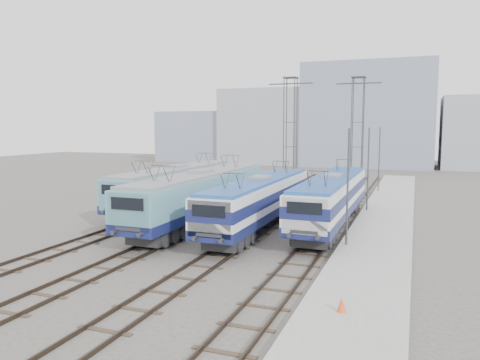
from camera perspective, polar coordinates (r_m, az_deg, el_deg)
name	(u,v)px	position (r m, az deg, el deg)	size (l,w,h in m)	color
ground	(197,244)	(28.64, -5.25, -7.83)	(160.00, 160.00, 0.00)	#514C47
platform	(382,228)	(33.72, 16.92, -5.63)	(4.00, 70.00, 0.30)	#9E9E99
locomotive_far_left	(176,184)	(39.96, -7.79, -0.50)	(2.83, 17.89, 3.37)	#151C50
locomotive_center_left	(200,193)	(33.74, -4.88, -1.63)	(2.94, 18.57, 3.49)	#151C50
locomotive_center_right	(260,198)	(32.09, 2.39, -2.23)	(2.72, 17.19, 3.23)	#151C50
locomotive_far_right	(332,196)	(33.45, 11.10, -1.93)	(2.77, 17.49, 3.29)	#151C50
catenary_tower_west	(290,131)	(48.48, 6.13, 5.99)	(4.50, 1.20, 12.00)	#3F4247
catenary_tower_east	(357,131)	(49.26, 14.10, 5.83)	(4.50, 1.20, 12.00)	#3F4247
mast_front	(348,190)	(27.41, 12.98, -1.17)	(0.12, 0.12, 7.00)	#3F4247
mast_mid	(368,171)	(39.26, 15.34, 1.06)	(0.12, 0.12, 7.00)	#3F4247
mast_rear	(379,161)	(51.18, 16.60, 2.26)	(0.12, 0.12, 7.00)	#3F4247
safety_cone	(342,304)	(18.21, 12.29, -14.59)	(0.34, 0.34, 0.57)	#F0541D
building_west	(272,127)	(90.78, 3.90, 6.49)	(18.00, 12.00, 14.00)	#959CA6
building_center	(369,116)	(87.33, 15.40, 7.59)	(22.00, 14.00, 18.00)	gray
building_far_west	(197,137)	(96.64, -5.27, 5.30)	(14.00, 10.00, 10.00)	gray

